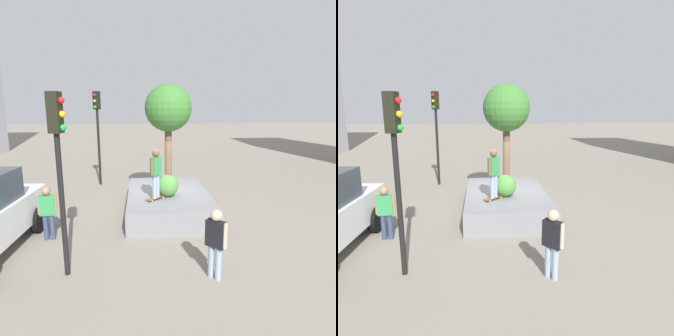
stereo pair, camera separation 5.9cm
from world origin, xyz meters
TOP-DOWN VIEW (x-y plane):
  - ground_plane at (0.00, 0.00)m, footprint 120.00×120.00m
  - planter_ledge at (-0.30, -0.06)m, footprint 4.46×2.94m
  - plaza_tree at (0.82, -0.17)m, footprint 1.84×1.84m
  - boxwood_shrub at (-0.86, 0.01)m, footprint 0.76×0.76m
  - skateboard at (-1.17, 0.43)m, footprint 0.68×0.74m
  - skateboarder at (-1.17, 0.43)m, footprint 0.47×0.42m
  - traffic_light_corner at (3.81, 2.99)m, footprint 0.37×0.36m
  - traffic_light_median at (-4.23, 2.66)m, footprint 0.32×0.36m
  - pedestrian_crossing at (-2.32, 3.64)m, footprint 0.25×0.54m
  - passerby_with_bag at (-4.70, -0.71)m, footprint 0.44×0.44m

SIDE VIEW (x-z plane):
  - ground_plane at x=0.00m, z-range 0.00..0.00m
  - planter_ledge at x=-0.30m, z-range 0.00..0.76m
  - skateboard at x=-1.17m, z-range 0.78..0.85m
  - pedestrian_crossing at x=-2.32m, z-range 0.12..1.73m
  - passerby_with_bag at x=-4.70m, z-range 0.13..1.77m
  - boxwood_shrub at x=-0.86m, z-range 0.76..1.52m
  - skateboarder at x=-1.17m, z-range 0.96..2.61m
  - traffic_light_median at x=-4.23m, z-range 0.77..4.92m
  - traffic_light_corner at x=3.81m, z-range 0.83..5.42m
  - plaza_tree at x=0.82m, z-range 1.77..5.74m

